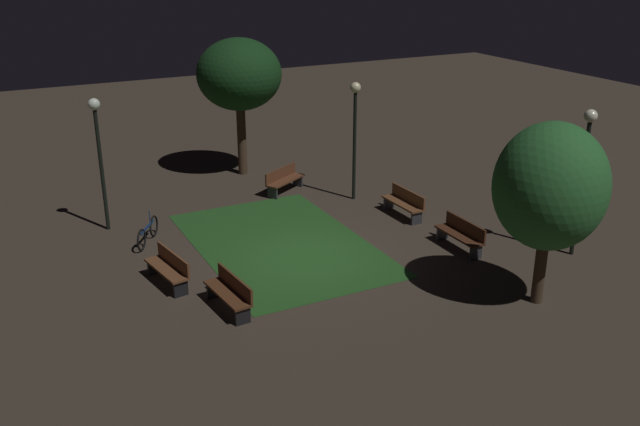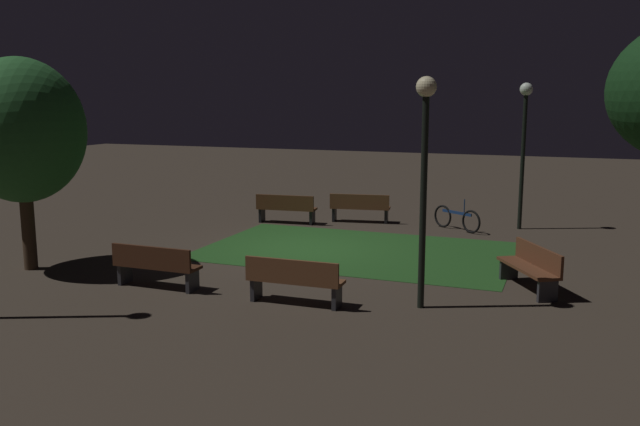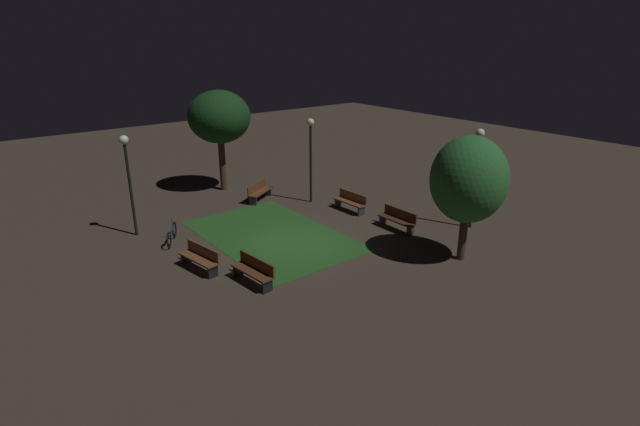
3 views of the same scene
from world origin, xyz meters
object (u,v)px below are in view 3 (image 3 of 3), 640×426
Objects in this scene: bench_front_right at (398,219)px; lamp_post_plaza_west at (311,145)px; bench_corner at (259,191)px; bench_lawn_edge at (351,201)px; bench_by_lamp at (254,270)px; tree_right_canopy at (219,117)px; bicycle at (172,234)px; lamp_post_near_wall at (477,161)px; lamp_post_path_center at (128,168)px; bench_path_side at (200,257)px; tree_back_right at (469,180)px.

lamp_post_plaza_west reaches higher than bench_front_right.
bench_corner is 0.43× the size of lamp_post_plaza_west.
bench_by_lamp is at bearing 114.85° from bench_lawn_edge.
tree_right_canopy is 3.49× the size of bicycle.
bicycle reaches higher than bench_front_right.
lamp_post_plaza_west is at bearing -133.32° from bench_corner.
lamp_post_near_wall is (-4.76, -2.65, 2.44)m from bench_lawn_edge.
lamp_post_plaza_west is at bearing -97.33° from lamp_post_path_center.
bench_by_lamp is 0.43× the size of lamp_post_near_wall.
lamp_post_plaza_west is 8.34m from lamp_post_path_center.
bench_path_side is at bearing 147.29° from tree_right_canopy.
tree_back_right is (-6.48, 0.31, 2.56)m from bench_lawn_edge.
lamp_post_path_center is (8.03, 11.58, -0.06)m from lamp_post_near_wall.
bench_by_lamp is at bearing 82.09° from lamp_post_near_wall.
bench_lawn_edge is 5.97m from lamp_post_near_wall.
bench_corner is 3.50m from lamp_post_plaza_west.
tree_back_right is at bearing -168.08° from tree_right_canopy.
lamp_post_plaza_west is at bearing -64.88° from bench_path_side.
bicycle reaches higher than bench_lawn_edge.
bench_front_right is at bearing -180.00° from bench_lawn_edge.
tree_right_canopy is (2.70, 0.53, 3.36)m from bench_corner.
bench_path_side is 2.96m from bicycle.
bench_front_right is 10.70m from tree_right_canopy.
lamp_post_plaza_west is at bearing 7.30° from bench_front_right.
tree_back_right is at bearing 177.27° from bench_lawn_edge.
tree_back_right is 13.02m from lamp_post_path_center.
bicycle is at bearing 43.87° from tree_back_right.
lamp_post_near_wall reaches higher than bench_path_side.
lamp_post_plaza_west is (2.20, 0.67, 2.35)m from bench_lawn_edge.
bench_path_side is at bearing 99.30° from bench_lawn_edge.
tree_back_right is at bearing -122.87° from bench_path_side.
bicycle is at bearing -3.25° from bench_path_side.
bench_path_side is (1.65, 8.25, 0.00)m from bench_front_right.
lamp_post_path_center is at bearing 96.40° from bench_corner.
lamp_post_near_wall is 1.02× the size of lamp_post_path_center.
tree_back_right is (-3.10, -6.98, 2.56)m from bench_by_lamp.
bench_by_lamp is at bearing -154.77° from bench_path_side.
bench_front_right is 8.41m from bench_path_side.
bench_path_side is 11.67m from lamp_post_near_wall.
bench_corner and bench_by_lamp have the same top height.
tree_right_canopy is (9.68, 3.09, 3.36)m from bench_front_right.
tree_right_canopy reaches higher than bicycle.
bench_path_side is at bearing 115.12° from lamp_post_plaza_west.
tree_right_canopy reaches higher than bench_by_lamp.
tree_back_right is 1.08× the size of lamp_post_near_wall.
lamp_post_path_center is 2.79× the size of bicycle.
tree_back_right is at bearing -113.96° from bench_by_lamp.
lamp_post_near_wall is (-1.38, -9.94, 2.44)m from bench_by_lamp.
bench_front_right is at bearing 56.35° from lamp_post_near_wall.
bench_front_right is 1.00× the size of bench_lawn_edge.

